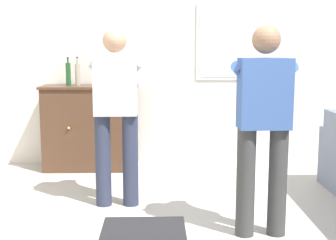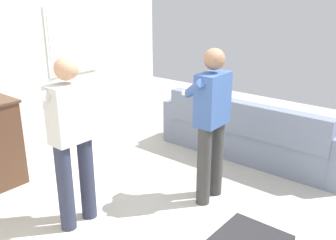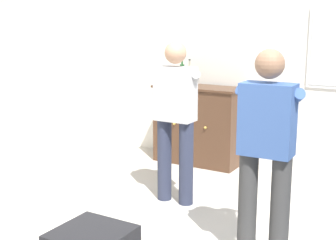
{
  "view_description": "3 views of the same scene",
  "coord_description": "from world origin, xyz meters",
  "px_view_note": "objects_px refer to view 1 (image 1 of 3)",
  "views": [
    {
      "loc": [
        -0.03,
        -3.42,
        1.52
      ],
      "look_at": [
        0.06,
        0.2,
        0.95
      ],
      "focal_mm": 50.0,
      "sensor_mm": 36.0,
      "label": 1
    },
    {
      "loc": [
        -2.35,
        -1.82,
        2.2
      ],
      "look_at": [
        0.11,
        0.2,
        1.11
      ],
      "focal_mm": 40.0,
      "sensor_mm": 36.0,
      "label": 2
    },
    {
      "loc": [
        1.92,
        -3.15,
        1.87
      ],
      "look_at": [
        -0.11,
        0.29,
        1.03
      ],
      "focal_mm": 50.0,
      "sensor_mm": 36.0,
      "label": 3
    }
  ],
  "objects_px": {
    "bottle_wine_green": "(78,74)",
    "bottle_liquor_amber": "(68,74)",
    "person_standing_left": "(116,109)",
    "sideboard_cabinet": "(91,127)",
    "person_standing_right": "(263,121)"
  },
  "relations": [
    {
      "from": "bottle_wine_green",
      "to": "bottle_liquor_amber",
      "type": "relative_size",
      "value": 1.01
    },
    {
      "from": "person_standing_left",
      "to": "sideboard_cabinet",
      "type": "bearing_deg",
      "value": 107.73
    },
    {
      "from": "sideboard_cabinet",
      "to": "bottle_wine_green",
      "type": "bearing_deg",
      "value": 169.34
    },
    {
      "from": "sideboard_cabinet",
      "to": "person_standing_left",
      "type": "relative_size",
      "value": 0.7
    },
    {
      "from": "sideboard_cabinet",
      "to": "bottle_liquor_amber",
      "type": "distance_m",
      "value": 0.71
    },
    {
      "from": "sideboard_cabinet",
      "to": "bottle_liquor_amber",
      "type": "xyz_separation_m",
      "value": [
        -0.26,
        0.03,
        0.66
      ]
    },
    {
      "from": "sideboard_cabinet",
      "to": "person_standing_right",
      "type": "height_order",
      "value": "person_standing_right"
    },
    {
      "from": "bottle_wine_green",
      "to": "person_standing_right",
      "type": "xyz_separation_m",
      "value": [
        1.8,
        -2.13,
        -0.24
      ]
    },
    {
      "from": "sideboard_cabinet",
      "to": "bottle_wine_green",
      "type": "relative_size",
      "value": 3.38
    },
    {
      "from": "sideboard_cabinet",
      "to": "person_standing_right",
      "type": "relative_size",
      "value": 0.7
    },
    {
      "from": "bottle_liquor_amber",
      "to": "person_standing_left",
      "type": "xyz_separation_m",
      "value": [
        0.69,
        -1.39,
        -0.25
      ]
    },
    {
      "from": "bottle_wine_green",
      "to": "person_standing_left",
      "type": "distance_m",
      "value": 1.52
    },
    {
      "from": "bottle_wine_green",
      "to": "person_standing_left",
      "type": "height_order",
      "value": "person_standing_left"
    },
    {
      "from": "person_standing_right",
      "to": "bottle_liquor_amber",
      "type": "bearing_deg",
      "value": 131.87
    },
    {
      "from": "person_standing_right",
      "to": "sideboard_cabinet",
      "type": "bearing_deg",
      "value": 128.17
    }
  ]
}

